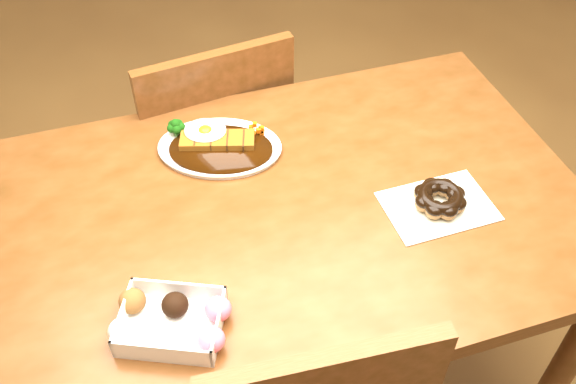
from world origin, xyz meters
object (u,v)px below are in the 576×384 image
object	(u,v)px
table	(295,236)
chair_far	(210,147)
katsu_curry_plate	(218,144)
pon_de_ring	(440,199)
donut_box	(171,321)

from	to	relation	value
table	chair_far	distance (m)	0.57
table	katsu_curry_plate	distance (m)	0.27
table	pon_de_ring	distance (m)	0.32
katsu_curry_plate	pon_de_ring	distance (m)	0.50
table	chair_far	world-z (taller)	chair_far
donut_box	chair_far	bearing A→B (deg)	74.17
katsu_curry_plate	pon_de_ring	size ratio (longest dim) A/B	1.45
chair_far	pon_de_ring	world-z (taller)	chair_far
chair_far	donut_box	distance (m)	0.83
donut_box	pon_de_ring	size ratio (longest dim) A/B	0.95
table	katsu_curry_plate	size ratio (longest dim) A/B	3.74
katsu_curry_plate	pon_de_ring	world-z (taller)	katsu_curry_plate
chair_far	donut_box	bearing A→B (deg)	66.90
table	donut_box	distance (m)	0.38
katsu_curry_plate	donut_box	xyz separation A→B (m)	(-0.18, -0.43, 0.01)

